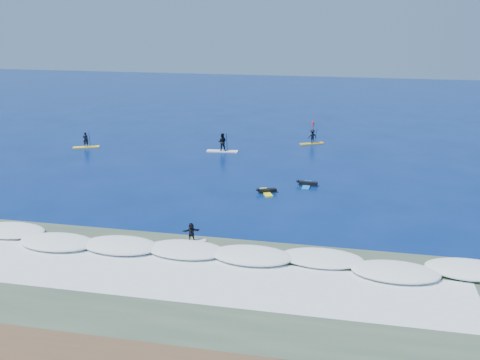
% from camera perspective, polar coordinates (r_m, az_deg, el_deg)
% --- Properties ---
extents(ground, '(160.00, 160.00, 0.00)m').
position_cam_1_polar(ground, '(41.32, -3.06, -1.77)').
color(ground, '#041B4F').
rests_on(ground, ground).
extents(shallow_water, '(90.00, 13.00, 0.01)m').
position_cam_1_polar(shallow_water, '(29.14, -10.10, -10.77)').
color(shallow_water, '#364A39').
rests_on(shallow_water, ground).
extents(breaking_wave, '(40.00, 6.00, 0.30)m').
position_cam_1_polar(breaking_wave, '(32.47, -7.52, -7.53)').
color(breaking_wave, white).
rests_on(breaking_wave, ground).
extents(whitewater, '(34.00, 5.00, 0.02)m').
position_cam_1_polar(whitewater, '(29.96, -9.40, -9.90)').
color(whitewater, silver).
rests_on(whitewater, ground).
extents(sup_paddler_left, '(2.71, 1.71, 1.88)m').
position_cam_1_polar(sup_paddler_left, '(58.13, -16.12, 3.91)').
color(sup_paddler_left, yellow).
rests_on(sup_paddler_left, ground).
extents(sup_paddler_center, '(3.21, 1.08, 2.21)m').
position_cam_1_polar(sup_paddler_center, '(54.19, -1.91, 3.89)').
color(sup_paddler_center, white).
rests_on(sup_paddler_center, ground).
extents(sup_paddler_right, '(2.63, 1.80, 1.84)m').
position_cam_1_polar(sup_paddler_right, '(57.84, 7.72, 4.52)').
color(sup_paddler_right, gold).
rests_on(sup_paddler_right, ground).
extents(prone_paddler_near, '(1.59, 2.12, 0.43)m').
position_cam_1_polar(prone_paddler_near, '(42.05, 2.83, -1.20)').
color(prone_paddler_near, '#FFFC1B').
rests_on(prone_paddler_near, ground).
extents(prone_paddler_far, '(1.76, 2.23, 0.46)m').
position_cam_1_polar(prone_paddler_far, '(44.08, 7.17, -0.41)').
color(prone_paddler_far, blue).
rests_on(prone_paddler_far, ground).
extents(wave_surfer, '(1.77, 1.14, 1.25)m').
position_cam_1_polar(wave_surfer, '(32.91, -5.20, -5.70)').
color(wave_surfer, silver).
rests_on(wave_surfer, breaking_wave).
extents(marker_buoy, '(0.26, 0.26, 0.61)m').
position_cam_1_polar(marker_buoy, '(67.69, 7.78, 6.05)').
color(marker_buoy, red).
rests_on(marker_buoy, ground).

